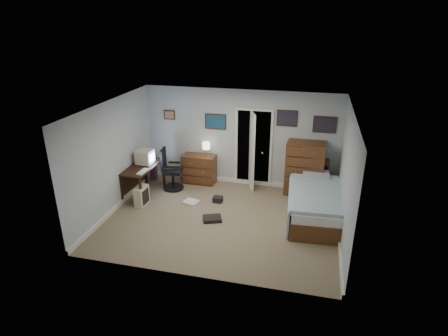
% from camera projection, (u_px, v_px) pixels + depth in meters
% --- Properties ---
extents(floor, '(5.00, 4.00, 0.02)m').
position_uv_depth(floor, '(222.00, 219.00, 8.26)').
color(floor, '#83705A').
rests_on(floor, ground).
extents(computer_desk, '(0.67, 1.33, 0.75)m').
position_uv_depth(computer_desk, '(139.00, 172.00, 9.24)').
color(computer_desk, black).
rests_on(computer_desk, floor).
extents(crt_monitor, '(0.41, 0.38, 0.36)m').
position_uv_depth(crt_monitor, '(145.00, 157.00, 9.21)').
color(crt_monitor, beige).
rests_on(crt_monitor, computer_desk).
extents(keyboard, '(0.17, 0.41, 0.02)m').
position_uv_depth(keyboard, '(143.00, 172.00, 8.79)').
color(keyboard, beige).
rests_on(keyboard, computer_desk).
extents(pc_tower, '(0.23, 0.43, 0.45)m').
position_uv_depth(pc_tower, '(142.00, 196.00, 8.81)').
color(pc_tower, beige).
rests_on(pc_tower, floor).
extents(office_chair, '(0.60, 0.60, 1.08)m').
position_uv_depth(office_chair, '(170.00, 174.00, 9.55)').
color(office_chair, black).
rests_on(office_chair, floor).
extents(media_stack, '(0.17, 0.17, 0.79)m').
position_uv_depth(media_stack, '(153.00, 166.00, 10.10)').
color(media_stack, maroon).
rests_on(media_stack, floor).
extents(low_dresser, '(0.87, 0.45, 0.76)m').
position_uv_depth(low_dresser, '(199.00, 169.00, 9.94)').
color(low_dresser, '#58321B').
rests_on(low_dresser, floor).
extents(table_lamp, '(0.20, 0.20, 0.37)m').
position_uv_depth(table_lamp, '(206.00, 146.00, 9.65)').
color(table_lamp, gold).
rests_on(table_lamp, low_dresser).
extents(doorway, '(0.96, 1.12, 2.05)m').
position_uv_depth(doorway, '(255.00, 145.00, 9.84)').
color(doorway, black).
rests_on(doorway, floor).
extents(tall_dresser, '(0.95, 0.60, 1.35)m').
position_uv_depth(tall_dresser, '(305.00, 168.00, 9.21)').
color(tall_dresser, '#58321B').
rests_on(tall_dresser, floor).
extents(headboard_bookcase, '(1.00, 0.31, 0.89)m').
position_uv_depth(headboard_bookcase, '(308.00, 174.00, 9.37)').
color(headboard_bookcase, '#58321B').
rests_on(headboard_bookcase, floor).
extents(bed, '(1.30, 2.27, 0.72)m').
position_uv_depth(bed, '(315.00, 203.00, 8.23)').
color(bed, '#58321B').
rests_on(bed, floor).
extents(wall_posters, '(4.38, 0.04, 0.60)m').
position_uv_depth(wall_posters, '(263.00, 121.00, 9.24)').
color(wall_posters, '#331E11').
rests_on(wall_posters, floor).
extents(floor_clutter, '(1.15, 1.17, 0.14)m').
position_uv_depth(floor_clutter, '(208.00, 209.00, 8.61)').
color(floor_clutter, black).
rests_on(floor_clutter, floor).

